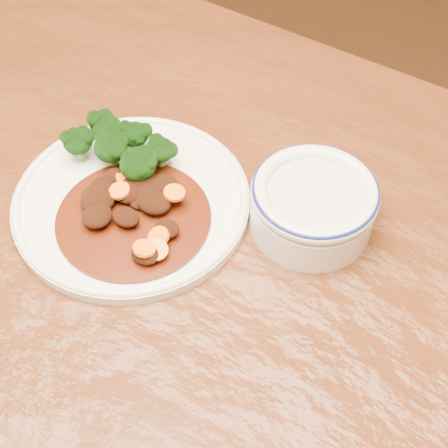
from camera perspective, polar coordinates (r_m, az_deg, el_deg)
The scene contains 5 objects.
dining_table at distance 0.71m, azimuth -7.94°, elevation -7.87°, with size 1.53×0.96×0.75m.
dinner_plate at distance 0.69m, azimuth -8.45°, elevation 2.22°, with size 0.26×0.26×0.02m.
broccoli_florets at distance 0.70m, azimuth -9.14°, elevation 6.79°, with size 0.12×0.08×0.04m.
mince_stew at distance 0.67m, azimuth -8.37°, elevation 1.79°, with size 0.16×0.16×0.03m.
dip_bowl at distance 0.65m, azimuth 8.15°, elevation 1.86°, with size 0.13×0.13×0.06m.
Camera 1 is at (0.27, -0.26, 1.27)m, focal length 50.00 mm.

